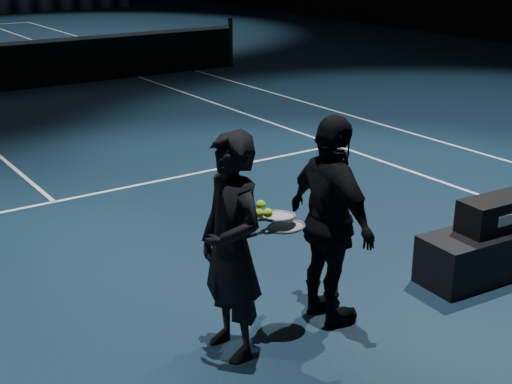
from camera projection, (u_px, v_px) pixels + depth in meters
net_post_right at (231, 43)px, 16.15m from camera, size 0.10×0.10×1.10m
player_bench at (493, 251)px, 6.20m from camera, size 1.44×0.57×0.42m
racket_bag at (497, 213)px, 6.08m from camera, size 0.72×0.35×0.28m
bag_signature at (512, 219)px, 5.96m from camera, size 0.33×0.03×0.09m
player_a at (232, 247)px, 4.82m from camera, size 0.40×0.60×1.61m
player_b at (331, 222)px, 5.25m from camera, size 0.46×0.97×1.61m
racket_lower at (286, 227)px, 5.03m from camera, size 0.69×0.24×0.03m
racket_upper at (277, 216)px, 5.01m from camera, size 0.69×0.24×0.10m
tennis_balls at (263, 211)px, 4.88m from camera, size 0.12×0.10×0.12m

